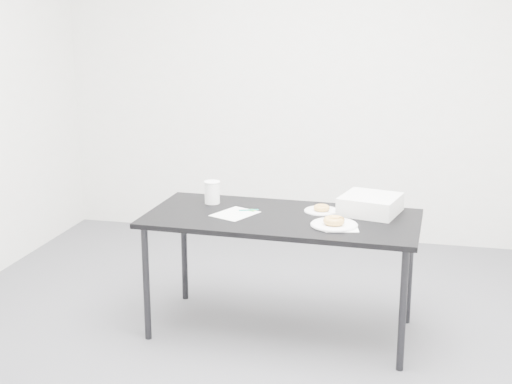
% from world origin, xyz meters
% --- Properties ---
extents(floor, '(4.00, 4.00, 0.00)m').
position_xyz_m(floor, '(0.00, 0.00, 0.00)').
color(floor, '#535358').
rests_on(floor, ground).
extents(wall_back, '(4.00, 0.02, 2.70)m').
position_xyz_m(wall_back, '(0.00, 2.00, 1.35)').
color(wall_back, white).
rests_on(wall_back, floor).
extents(table, '(1.58, 0.78, 0.71)m').
position_xyz_m(table, '(0.19, 0.14, 0.66)').
color(table, black).
rests_on(table, floor).
extents(scorecard, '(0.28, 0.31, 0.00)m').
position_xyz_m(scorecard, '(-0.09, 0.13, 0.71)').
color(scorecard, white).
rests_on(scorecard, table).
extents(logo_patch, '(0.05, 0.05, 0.00)m').
position_xyz_m(logo_patch, '(-0.00, 0.21, 0.71)').
color(logo_patch, green).
rests_on(logo_patch, scorecard).
extents(pen, '(0.11, 0.04, 0.01)m').
position_xyz_m(pen, '(-0.02, 0.20, 0.72)').
color(pen, '#0B8375').
rests_on(pen, scorecard).
extents(napkin, '(0.21, 0.21, 0.00)m').
position_xyz_m(napkin, '(0.54, -0.00, 0.71)').
color(napkin, white).
rests_on(napkin, table).
extents(plate_near, '(0.26, 0.26, 0.01)m').
position_xyz_m(plate_near, '(0.50, 0.02, 0.72)').
color(plate_near, white).
rests_on(plate_near, napkin).
extents(donut_near, '(0.13, 0.13, 0.04)m').
position_xyz_m(donut_near, '(0.50, 0.02, 0.74)').
color(donut_near, gold).
rests_on(donut_near, plate_near).
extents(plate_far, '(0.20, 0.20, 0.01)m').
position_xyz_m(plate_far, '(0.40, 0.29, 0.71)').
color(plate_far, white).
rests_on(plate_far, table).
extents(donut_far, '(0.12, 0.12, 0.03)m').
position_xyz_m(donut_far, '(0.40, 0.29, 0.73)').
color(donut_far, gold).
rests_on(donut_far, plate_far).
extents(coffee_cup, '(0.09, 0.09, 0.14)m').
position_xyz_m(coffee_cup, '(-0.28, 0.32, 0.78)').
color(coffee_cup, white).
rests_on(coffee_cup, table).
extents(cup_lid, '(0.09, 0.09, 0.01)m').
position_xyz_m(cup_lid, '(0.49, 0.27, 0.72)').
color(cup_lid, white).
rests_on(cup_lid, table).
extents(bakery_box, '(0.38, 0.38, 0.10)m').
position_xyz_m(bakery_box, '(0.68, 0.32, 0.76)').
color(bakery_box, silver).
rests_on(bakery_box, table).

